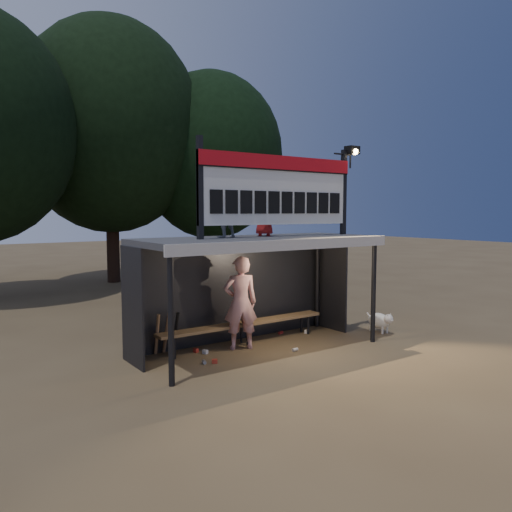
# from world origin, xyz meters

# --- Properties ---
(ground) EXTENTS (80.00, 80.00, 0.00)m
(ground) POSITION_xyz_m (0.00, 0.00, 0.00)
(ground) COLOR brown
(ground) RESTS_ON ground
(player) EXTENTS (0.82, 0.69, 1.92)m
(player) POSITION_xyz_m (-0.25, 0.32, 0.96)
(player) COLOR white
(player) RESTS_ON ground
(child_a) EXTENTS (0.49, 0.39, 0.98)m
(child_a) POSITION_xyz_m (-0.69, 0.25, 2.81)
(child_a) COLOR gray
(child_a) RESTS_ON dugout_shelter
(child_b) EXTENTS (0.56, 0.53, 0.96)m
(child_b) POSITION_xyz_m (0.38, 0.34, 2.80)
(child_b) COLOR #A51919
(child_b) RESTS_ON dugout_shelter
(dugout_shelter) EXTENTS (5.10, 2.08, 2.32)m
(dugout_shelter) POSITION_xyz_m (0.00, 0.24, 1.85)
(dugout_shelter) COLOR #3C3B3E
(dugout_shelter) RESTS_ON ground
(scoreboard_assembly) EXTENTS (4.10, 0.27, 1.99)m
(scoreboard_assembly) POSITION_xyz_m (0.56, -0.01, 3.32)
(scoreboard_assembly) COLOR black
(scoreboard_assembly) RESTS_ON dugout_shelter
(bench) EXTENTS (4.00, 0.35, 0.48)m
(bench) POSITION_xyz_m (0.00, 0.55, 0.43)
(bench) COLOR olive
(bench) RESTS_ON ground
(tree_mid) EXTENTS (7.22, 7.22, 10.36)m
(tree_mid) POSITION_xyz_m (1.00, 11.50, 6.17)
(tree_mid) COLOR black
(tree_mid) RESTS_ON ground
(tree_right) EXTENTS (6.08, 6.08, 8.72)m
(tree_right) POSITION_xyz_m (5.00, 10.50, 5.19)
(tree_right) COLOR black
(tree_right) RESTS_ON ground
(dog) EXTENTS (0.36, 0.81, 0.49)m
(dog) POSITION_xyz_m (3.20, -0.42, 0.28)
(dog) COLOR white
(dog) RESTS_ON ground
(bats) EXTENTS (0.48, 0.33, 0.84)m
(bats) POSITION_xyz_m (-1.69, 0.82, 0.43)
(bats) COLOR #956B45
(bats) RESTS_ON ground
(litter) EXTENTS (3.21, 1.37, 0.08)m
(litter) POSITION_xyz_m (-0.20, 0.20, 0.04)
(litter) COLOR #A6271C
(litter) RESTS_ON ground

